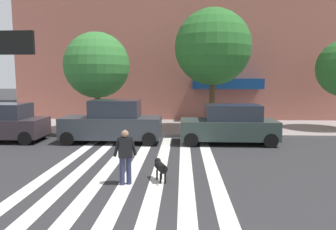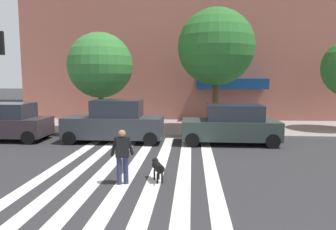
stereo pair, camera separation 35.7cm
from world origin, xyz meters
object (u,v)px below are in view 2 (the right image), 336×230
parked_car_third_in_line (231,125)px  street_tree_middle (216,47)px  parked_car_near_curb (1,122)px  street_tree_nearest (100,66)px  pedestrian_dog_walker (122,154)px  parked_car_behind_first (115,123)px  dog_on_leash (158,167)px

parked_car_third_in_line → street_tree_middle: 5.03m
parked_car_near_curb → street_tree_middle: bearing=15.7°
parked_car_near_curb → street_tree_middle: street_tree_middle is taller
street_tree_nearest → pedestrian_dog_walker: size_ratio=3.38×
parked_car_third_in_line → street_tree_middle: size_ratio=0.66×
parked_car_behind_first → dog_on_leash: parked_car_behind_first is taller
parked_car_third_in_line → pedestrian_dog_walker: size_ratio=2.78×
parked_car_near_curb → pedestrian_dog_walker: 9.71m
parked_car_third_in_line → parked_car_near_curb: bearing=180.0°
street_tree_nearest → street_tree_middle: street_tree_middle is taller
parked_car_near_curb → dog_on_leash: parked_car_near_curb is taller
parked_car_near_curb → parked_car_behind_first: parked_car_behind_first is taller
parked_car_near_curb → parked_car_behind_first: size_ratio=1.01×
street_tree_nearest → parked_car_third_in_line: bearing=-19.8°
street_tree_nearest → street_tree_middle: 6.60m
street_tree_middle → pedestrian_dog_walker: street_tree_middle is taller
parked_car_behind_first → pedestrian_dog_walker: 6.32m
parked_car_behind_first → street_tree_nearest: size_ratio=0.87×
street_tree_nearest → dog_on_leash: street_tree_nearest is taller
parked_car_near_curb → street_tree_nearest: 5.89m
parked_car_near_curb → parked_car_third_in_line: 11.49m
street_tree_nearest → dog_on_leash: size_ratio=5.87×
parked_car_near_curb → dog_on_leash: size_ratio=5.13×
street_tree_nearest → street_tree_middle: size_ratio=0.81×
street_tree_middle → pedestrian_dog_walker: 10.51m
street_tree_nearest → pedestrian_dog_walker: street_tree_nearest is taller
parked_car_near_curb → street_tree_middle: size_ratio=0.70×
parked_car_near_curb → street_tree_nearest: street_tree_nearest is taller
parked_car_third_in_line → street_tree_middle: bearing=100.4°
street_tree_middle → parked_car_near_curb: bearing=-164.3°
parked_car_behind_first → parked_car_third_in_line: size_ratio=1.05×
parked_car_near_curb → street_tree_nearest: size_ratio=0.87×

